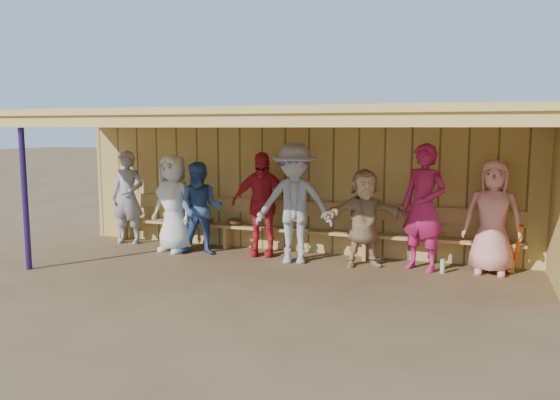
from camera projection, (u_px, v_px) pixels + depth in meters
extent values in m
plane|color=brown|center=(273.00, 267.00, 8.75)|extent=(90.00, 90.00, 0.00)
imported|color=gray|center=(128.00, 197.00, 10.48)|extent=(0.70, 0.51, 1.79)
imported|color=silver|center=(173.00, 203.00, 9.80)|extent=(0.96, 0.74, 1.75)
imported|color=#33518E|center=(201.00, 209.00, 9.57)|extent=(0.93, 0.81, 1.64)
imported|color=red|center=(261.00, 204.00, 9.49)|extent=(1.12, 0.62, 1.82)
imported|color=gray|center=(294.00, 204.00, 8.96)|extent=(1.40, 0.99, 1.98)
imported|color=tan|center=(364.00, 218.00, 8.76)|extent=(1.53, 1.03, 1.58)
imported|color=#AB1B4C|center=(424.00, 208.00, 8.47)|extent=(0.86, 0.74, 1.99)
imported|color=#DF887D|center=(493.00, 217.00, 8.29)|extent=(0.89, 0.61, 1.76)
cube|color=tan|center=(299.00, 185.00, 9.85)|extent=(8.60, 0.20, 2.40)
cube|color=#D8B458|center=(272.00, 113.00, 8.43)|extent=(8.80, 3.20, 0.10)
cube|color=#D8B458|center=(232.00, 120.00, 7.05)|extent=(8.80, 0.10, 0.18)
cube|color=#D8B458|center=(73.00, 123.00, 9.72)|extent=(0.08, 3.00, 0.16)
cube|color=#D8B458|center=(118.00, 123.00, 9.40)|extent=(0.08, 3.00, 0.16)
cube|color=#D8B458|center=(166.00, 123.00, 9.08)|extent=(0.08, 3.00, 0.16)
cube|color=#D8B458|center=(217.00, 122.00, 8.76)|extent=(0.08, 3.00, 0.16)
cube|color=#D8B458|center=(272.00, 122.00, 8.45)|extent=(0.08, 3.00, 0.16)
cube|color=#D8B458|center=(332.00, 122.00, 8.13)|extent=(0.08, 3.00, 0.16)
cube|color=#D8B458|center=(396.00, 122.00, 7.81)|extent=(0.08, 3.00, 0.16)
cube|color=#D8B458|center=(466.00, 121.00, 7.49)|extent=(0.08, 3.00, 0.16)
cube|color=#D8B458|center=(542.00, 121.00, 7.18)|extent=(0.08, 3.00, 0.16)
cylinder|color=navy|center=(25.00, 194.00, 8.49)|extent=(0.09, 0.09, 2.40)
cube|color=tan|center=(293.00, 230.00, 9.68)|extent=(7.60, 0.32, 0.05)
cube|color=tan|center=(296.00, 208.00, 9.78)|extent=(7.60, 0.04, 0.26)
cube|color=tan|center=(123.00, 230.00, 10.92)|extent=(0.06, 0.29, 0.40)
cube|color=tan|center=(228.00, 237.00, 10.14)|extent=(0.06, 0.29, 0.40)
cube|color=tan|center=(365.00, 248.00, 9.28)|extent=(0.06, 0.29, 0.40)
cube|color=tan|center=(512.00, 258.00, 8.51)|extent=(0.06, 0.29, 0.40)
cylinder|color=#D15E18|center=(517.00, 249.00, 8.28)|extent=(0.13, 0.41, 0.80)
sphere|color=orange|center=(509.00, 271.00, 8.36)|extent=(0.08, 0.08, 0.08)
ellipsoid|color=#593319|center=(174.00, 218.00, 10.43)|extent=(0.30, 0.24, 0.14)
ellipsoid|color=#593319|center=(206.00, 220.00, 10.20)|extent=(0.30, 0.24, 0.14)
ellipsoid|color=#593319|center=(234.00, 222.00, 10.00)|extent=(0.30, 0.24, 0.14)
cylinder|color=#82D068|center=(434.00, 230.00, 8.91)|extent=(0.07, 0.07, 0.22)
cylinder|color=orange|center=(436.00, 231.00, 8.90)|extent=(0.07, 0.07, 0.22)
cylinder|color=#99CE67|center=(442.00, 266.00, 8.39)|extent=(0.07, 0.07, 0.22)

